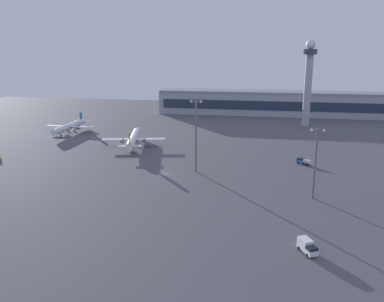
{
  "coord_description": "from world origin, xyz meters",
  "views": [
    {
      "loc": [
        35.57,
        -139.85,
        46.08
      ],
      "look_at": [
        6.64,
        20.18,
        4.0
      ],
      "focal_mm": 37.67,
      "sensor_mm": 36.0,
      "label": 1
    }
  ],
  "objects_px": {
    "control_tower": "(308,78)",
    "apron_light_central": "(316,158)",
    "catering_truck": "(307,246)",
    "fuel_truck": "(304,161)",
    "airplane_far_stand": "(70,126)",
    "apron_light_east": "(196,132)",
    "airplane_mid_apron": "(134,139)"
  },
  "relations": [
    {
      "from": "control_tower",
      "to": "fuel_truck",
      "type": "xyz_separation_m",
      "value": [
        -8.08,
        -86.3,
        -27.23
      ]
    },
    {
      "from": "airplane_far_stand",
      "to": "fuel_truck",
      "type": "xyz_separation_m",
      "value": [
        122.57,
        -41.65,
        -2.08
      ]
    },
    {
      "from": "apron_light_east",
      "to": "apron_light_central",
      "type": "bearing_deg",
      "value": -26.81
    },
    {
      "from": "catering_truck",
      "to": "fuel_truck",
      "type": "distance_m",
      "value": 74.77
    },
    {
      "from": "control_tower",
      "to": "fuel_truck",
      "type": "distance_m",
      "value": 90.86
    },
    {
      "from": "catering_truck",
      "to": "apron_light_central",
      "type": "relative_size",
      "value": 0.27
    },
    {
      "from": "apron_light_east",
      "to": "control_tower",
      "type": "bearing_deg",
      "value": 64.59
    },
    {
      "from": "control_tower",
      "to": "airplane_mid_apron",
      "type": "relative_size",
      "value": 1.31
    },
    {
      "from": "control_tower",
      "to": "apron_light_central",
      "type": "bearing_deg",
      "value": -93.96
    },
    {
      "from": "catering_truck",
      "to": "control_tower",
      "type": "bearing_deg",
      "value": -121.46
    },
    {
      "from": "fuel_truck",
      "to": "apron_light_east",
      "type": "distance_m",
      "value": 47.21
    },
    {
      "from": "fuel_truck",
      "to": "catering_truck",
      "type": "bearing_deg",
      "value": -144.5
    },
    {
      "from": "apron_light_east",
      "to": "catering_truck",
      "type": "bearing_deg",
      "value": -57.78
    },
    {
      "from": "airplane_mid_apron",
      "to": "airplane_far_stand",
      "type": "distance_m",
      "value": 51.51
    },
    {
      "from": "catering_truck",
      "to": "apron_light_central",
      "type": "height_order",
      "value": "apron_light_central"
    },
    {
      "from": "airplane_far_stand",
      "to": "apron_light_central",
      "type": "relative_size",
      "value": 1.59
    },
    {
      "from": "airplane_far_stand",
      "to": "apron_light_east",
      "type": "relative_size",
      "value": 1.29
    },
    {
      "from": "apron_light_central",
      "to": "control_tower",
      "type": "bearing_deg",
      "value": 86.04
    },
    {
      "from": "catering_truck",
      "to": "apron_light_central",
      "type": "xyz_separation_m",
      "value": [
        5.02,
        36.16,
        11.39
      ]
    },
    {
      "from": "apron_light_central",
      "to": "fuel_truck",
      "type": "bearing_deg",
      "value": 89.18
    },
    {
      "from": "control_tower",
      "to": "catering_truck",
      "type": "xyz_separation_m",
      "value": [
        -13.66,
        -160.87,
        -27.02
      ]
    },
    {
      "from": "apron_light_east",
      "to": "airplane_far_stand",
      "type": "bearing_deg",
      "value": 143.8
    },
    {
      "from": "fuel_truck",
      "to": "apron_light_central",
      "type": "height_order",
      "value": "apron_light_central"
    },
    {
      "from": "catering_truck",
      "to": "fuel_truck",
      "type": "relative_size",
      "value": 0.99
    },
    {
      "from": "catering_truck",
      "to": "fuel_truck",
      "type": "xyz_separation_m",
      "value": [
        5.57,
        74.57,
        -0.21
      ]
    },
    {
      "from": "airplane_far_stand",
      "to": "airplane_mid_apron",
      "type": "bearing_deg",
      "value": 151.62
    },
    {
      "from": "control_tower",
      "to": "airplane_far_stand",
      "type": "distance_m",
      "value": 140.34
    },
    {
      "from": "fuel_truck",
      "to": "apron_light_east",
      "type": "xyz_separation_m",
      "value": [
        -41.37,
        -17.78,
        14.2
      ]
    },
    {
      "from": "fuel_truck",
      "to": "apron_light_central",
      "type": "bearing_deg",
      "value": -141.05
    },
    {
      "from": "control_tower",
      "to": "apron_light_central",
      "type": "height_order",
      "value": "control_tower"
    },
    {
      "from": "fuel_truck",
      "to": "apron_light_east",
      "type": "height_order",
      "value": "apron_light_east"
    },
    {
      "from": "fuel_truck",
      "to": "control_tower",
      "type": "bearing_deg",
      "value": 34.43
    }
  ]
}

